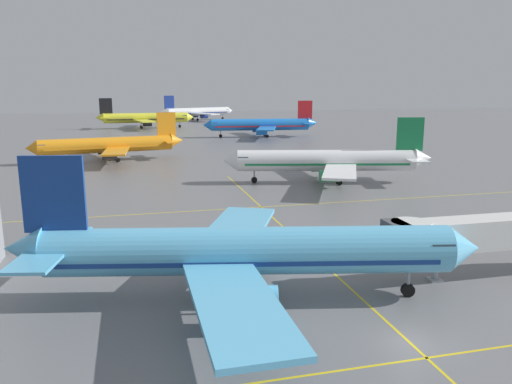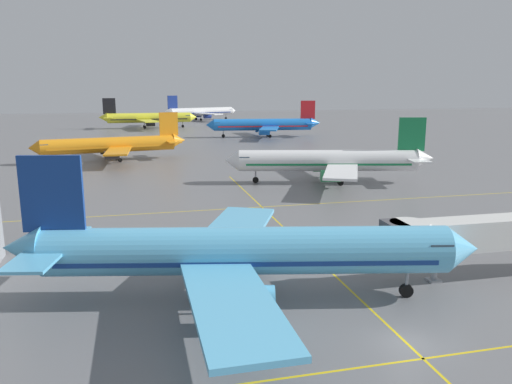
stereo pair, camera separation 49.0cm
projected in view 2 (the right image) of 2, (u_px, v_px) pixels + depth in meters
ground_plane at (407, 343)px, 33.63m from camera, size 600.00×600.00×0.00m
airliner_front_gate at (240, 252)px, 39.78m from camera, size 37.63×31.95×11.77m
airliner_second_row at (330, 161)px, 88.01m from camera, size 36.61×31.12×11.47m
airliner_third_row at (112, 145)px, 113.48m from camera, size 34.45×29.43×10.72m
airliner_far_left_stand at (264, 125)px, 165.94m from camera, size 38.24×32.74×11.88m
airliner_far_right_stand at (148, 118)px, 199.85m from camera, size 38.26×33.15×11.94m
airliner_distant_taxiway at (201, 112)px, 245.01m from camera, size 37.78×32.32×12.06m
taxiway_markings at (312, 254)px, 51.46m from camera, size 120.61×91.34×0.01m
jet_bridge at (475, 234)px, 44.27m from camera, size 20.02×3.38×5.58m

